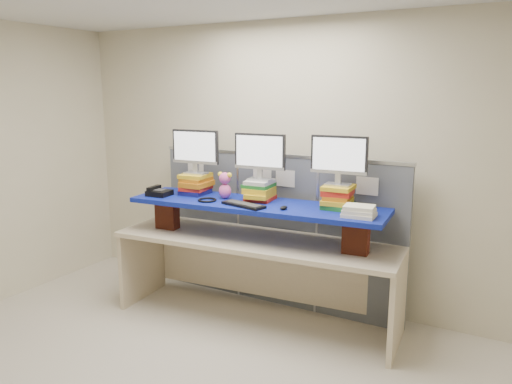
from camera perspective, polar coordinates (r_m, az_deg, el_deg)
The scene contains 18 objects.
room at distance 3.36m, azimuth -11.30°, elevation -1.20°, with size 5.00×4.00×2.80m.
cubicle_partition at distance 4.97m, azimuth 2.39°, elevation -4.31°, with size 2.60×0.06×1.53m.
desk at distance 4.63m, azimuth 0.00°, elevation -7.22°, with size 2.68×0.98×0.80m.
brick_pier_left at distance 4.94m, azimuth -10.11°, elevation -2.48°, with size 0.21×0.12×0.29m, color maroon.
brick_pier_right at distance 4.21m, azimuth 11.35°, elevation -5.03°, with size 0.21×0.12×0.29m, color maroon.
blue_board at distance 4.50m, azimuth 0.00°, elevation -1.52°, with size 2.35×0.59×0.04m, color navy.
book_stack_left at distance 4.89m, azimuth -6.88°, elevation 0.94°, with size 0.29×0.31×0.20m.
book_stack_center at distance 4.58m, azimuth 0.42°, elevation 0.19°, with size 0.27×0.33×0.19m.
book_stack_right at distance 4.34m, azimuth 9.36°, elevation -0.53°, with size 0.28×0.32×0.20m.
monitor_left at distance 4.84m, azimuth -6.95°, elevation 4.90°, with size 0.49×0.15×0.42m.
monitor_center at distance 4.53m, azimuth 0.44°, elevation 4.38°, with size 0.49×0.15×0.42m.
monitor_right at distance 4.29m, azimuth 9.46°, elevation 3.93°, with size 0.49×0.15×0.42m.
keyboard at distance 4.36m, azimuth -1.44°, elevation -1.46°, with size 0.44×0.23×0.03m.
mouse at distance 4.25m, azimuth 3.17°, elevation -1.80°, with size 0.05×0.10×0.03m, color black.
desk_phone at distance 4.88m, azimuth -11.06°, elevation -0.02°, with size 0.22×0.20×0.09m.
headset at distance 4.59m, azimuth -5.60°, elevation -0.91°, with size 0.17×0.17×0.02m, color black.
plush_toy at distance 4.66m, azimuth -3.57°, elevation 0.80°, with size 0.15×0.11×0.25m.
binder_stack at distance 4.08m, azimuth 11.71°, elevation -2.18°, with size 0.28×0.23×0.09m.
Camera 1 is at (2.14, -2.49, 2.14)m, focal length 35.00 mm.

